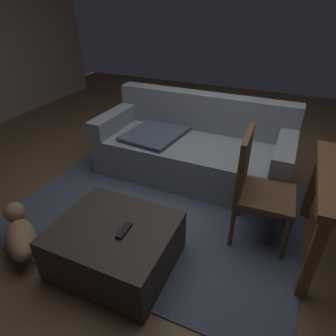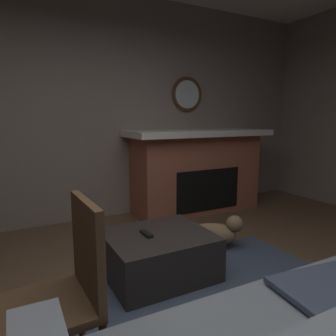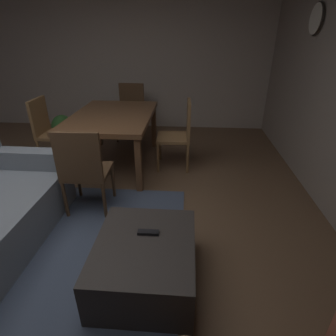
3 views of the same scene
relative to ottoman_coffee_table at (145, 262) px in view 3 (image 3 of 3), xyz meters
The scene contains 12 objects.
floor 1.00m from the ottoman_coffee_table, 74.31° to the left, with size 8.68×8.68×0.00m, color brown.
wall_right_window_side 4.19m from the ottoman_coffee_table, 13.65° to the left, with size 0.12×5.90×2.87m, color #B2A59B.
area_rug 0.76m from the ottoman_coffee_table, 90.00° to the left, with size 2.60×2.00×0.01m, color #3D475B.
ottoman_coffee_table is the anchor object (origin of this frame).
tv_remote 0.22m from the ottoman_coffee_table, ahead, with size 0.05×0.16×0.02m, color black.
dining_table 2.20m from the ottoman_coffee_table, 20.04° to the left, with size 1.56×1.05×0.74m.
dining_chair_south 2.06m from the ottoman_coffee_table, ahead, with size 0.45×0.45×0.93m.
dining_chair_east 3.29m from the ottoman_coffee_table, 12.92° to the left, with size 0.46×0.46×0.93m.
dining_chair_north 2.63m from the ottoman_coffee_table, 39.36° to the left, with size 0.45×0.45×0.93m.
dining_chair_west 1.17m from the ottoman_coffee_table, 40.81° to the left, with size 0.46×0.46×0.93m.
potted_plant 3.35m from the ottoman_coffee_table, 33.39° to the left, with size 0.35×0.35×0.48m.
wall_clock 3.25m from the ottoman_coffee_table, 38.00° to the right, with size 0.35×0.03×0.35m.
Camera 3 is at (-1.75, -1.23, 1.73)m, focal length 29.03 mm.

